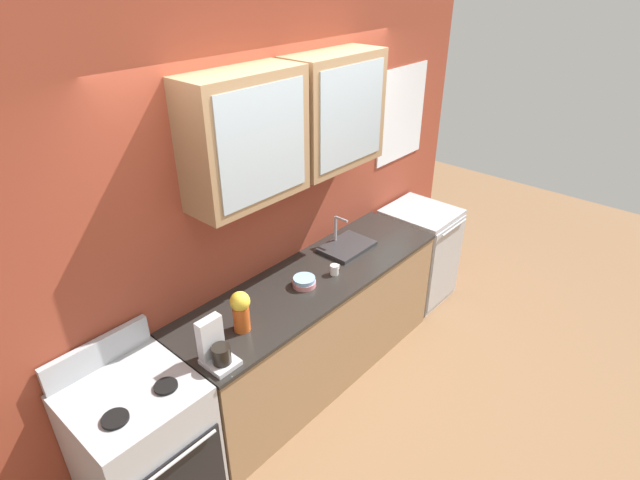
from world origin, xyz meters
TOP-DOWN VIEW (x-y plane):
  - ground_plane at (0.00, 0.00)m, footprint 10.00×10.00m
  - back_wall_unit at (0.01, 0.34)m, footprint 4.57×0.43m
  - counter at (0.00, 0.00)m, footprint 2.33×0.68m
  - stove_range at (-1.51, -0.00)m, footprint 0.67×0.70m
  - sink_faucet at (0.49, 0.09)m, footprint 0.43×0.30m
  - bowl_stack at (-0.13, -0.02)m, footprint 0.17×0.17m
  - vase at (-0.75, -0.06)m, footprint 0.13×0.13m
  - cup_near_sink at (0.13, -0.08)m, footprint 0.10×0.06m
  - dishwasher at (1.50, -0.00)m, footprint 0.57×0.67m
  - coffee_maker at (-1.04, -0.17)m, footprint 0.17×0.20m

SIDE VIEW (x-z plane):
  - ground_plane at x=0.00m, z-range 0.00..0.00m
  - dishwasher at x=1.50m, z-range 0.00..0.92m
  - counter at x=0.00m, z-range 0.00..0.92m
  - stove_range at x=-1.51m, z-range -0.08..1.02m
  - sink_faucet at x=0.49m, z-range 0.82..1.07m
  - bowl_stack at x=-0.13m, z-range 0.92..0.99m
  - cup_near_sink at x=0.13m, z-range 0.92..1.00m
  - coffee_maker at x=-1.04m, z-range 0.89..1.18m
  - vase at x=-0.75m, z-range 0.94..1.22m
  - back_wall_unit at x=0.01m, z-range 0.15..3.01m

